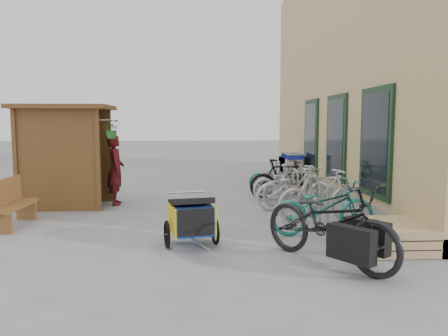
{
  "coord_description": "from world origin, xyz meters",
  "views": [
    {
      "loc": [
        -0.06,
        -8.0,
        2.0
      ],
      "look_at": [
        0.5,
        1.5,
        1.0
      ],
      "focal_mm": 35.0,
      "sensor_mm": 36.0,
      "label": 1
    }
  ],
  "objects": [
    {
      "name": "person_kiosk",
      "position": [
        -2.07,
        2.66,
        0.85
      ],
      "size": [
        0.5,
        0.68,
        1.71
      ],
      "primitive_type": "imported",
      "rotation": [
        0.0,
        0.0,
        1.73
      ],
      "color": "maroon",
      "rests_on": "ground"
    },
    {
      "name": "cargo_bike",
      "position": [
        1.78,
        -2.09,
        0.59
      ],
      "size": [
        1.97,
        2.31,
        1.2
      ],
      "rotation": [
        0.0,
        0.0,
        0.62
      ],
      "color": "black",
      "rests_on": "ground"
    },
    {
      "name": "bike_7",
      "position": [
        2.27,
        4.35,
        0.45
      ],
      "size": [
        1.5,
        0.47,
        0.89
      ],
      "primitive_type": "imported",
      "rotation": [
        0.0,
        0.0,
        1.61
      ],
      "color": "pink",
      "rests_on": "ground"
    },
    {
      "name": "building",
      "position": [
        6.49,
        4.5,
        3.49
      ],
      "size": [
        6.07,
        13.0,
        7.0
      ],
      "color": "tan",
      "rests_on": "ground"
    },
    {
      "name": "bike_1",
      "position": [
        2.39,
        0.53,
        0.55
      ],
      "size": [
        1.89,
        0.81,
        1.1
      ],
      "primitive_type": "imported",
      "rotation": [
        0.0,
        0.0,
        1.73
      ],
      "color": "#B6B5B1",
      "rests_on": "ground"
    },
    {
      "name": "bike_5",
      "position": [
        2.14,
        3.21,
        0.52
      ],
      "size": [
        1.76,
        0.58,
        1.05
      ],
      "primitive_type": "imported",
      "rotation": [
        0.0,
        0.0,
        1.62
      ],
      "color": "black",
      "rests_on": "ground"
    },
    {
      "name": "shopping_carts",
      "position": [
        3.0,
        6.44,
        0.58
      ],
      "size": [
        0.55,
        1.87,
        0.99
      ],
      "color": "silver",
      "rests_on": "ground"
    },
    {
      "name": "bench",
      "position": [
        -3.68,
        0.46,
        0.47
      ],
      "size": [
        0.5,
        1.47,
        0.92
      ],
      "rotation": [
        0.0,
        0.0,
        -0.04
      ],
      "color": "brown",
      "rests_on": "ground"
    },
    {
      "name": "ground",
      "position": [
        0.0,
        0.0,
        0.0
      ],
      "size": [
        80.0,
        80.0,
        0.0
      ],
      "primitive_type": "plane",
      "color": "gray"
    },
    {
      "name": "bike_3",
      "position": [
        2.24,
        2.13,
        0.51
      ],
      "size": [
        1.76,
        0.85,
        1.02
      ],
      "primitive_type": "imported",
      "rotation": [
        0.0,
        0.0,
        1.8
      ],
      "color": "#B6B5B1",
      "rests_on": "ground"
    },
    {
      "name": "bike_4",
      "position": [
        2.18,
        2.99,
        0.46
      ],
      "size": [
        1.79,
        0.78,
        0.91
      ],
      "primitive_type": "imported",
      "rotation": [
        0.0,
        0.0,
        1.68
      ],
      "color": "#B8B9BE",
      "rests_on": "ground"
    },
    {
      "name": "bike_rack",
      "position": [
        2.3,
        2.4,
        0.52
      ],
      "size": [
        0.05,
        5.35,
        0.86
      ],
      "color": "#A5A8AD",
      "rests_on": "ground"
    },
    {
      "name": "child_trailer",
      "position": [
        -0.18,
        -1.04,
        0.47
      ],
      "size": [
        0.93,
        1.48,
        0.85
      ],
      "rotation": [
        0.0,
        0.0,
        0.21
      ],
      "color": "navy",
      "rests_on": "ground"
    },
    {
      "name": "pallet_stack",
      "position": [
        3.0,
        -1.4,
        0.21
      ],
      "size": [
        1.0,
        1.2,
        0.4
      ],
      "color": "tan",
      "rests_on": "ground"
    },
    {
      "name": "bike_0",
      "position": [
        2.15,
        -0.48,
        0.5
      ],
      "size": [
        1.95,
        0.84,
        0.99
      ],
      "primitive_type": "imported",
      "rotation": [
        0.0,
        0.0,
        1.67
      ],
      "color": "#1D766E",
      "rests_on": "ground"
    },
    {
      "name": "bike_6",
      "position": [
        2.21,
        4.05,
        0.45
      ],
      "size": [
        1.82,
        1.09,
        0.91
      ],
      "primitive_type": "imported",
      "rotation": [
        0.0,
        0.0,
        1.27
      ],
      "color": "#1D766E",
      "rests_on": "ground"
    },
    {
      "name": "kiosk",
      "position": [
        -3.28,
        2.47,
        1.55
      ],
      "size": [
        2.49,
        1.65,
        2.4
      ],
      "color": "brown",
      "rests_on": "ground"
    },
    {
      "name": "bike_2",
      "position": [
        2.15,
        1.77,
        0.5
      ],
      "size": [
        1.97,
        0.95,
        0.99
      ],
      "primitive_type": "imported",
      "rotation": [
        0.0,
        0.0,
        1.73
      ],
      "color": "#B8B9BE",
      "rests_on": "ground"
    }
  ]
}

